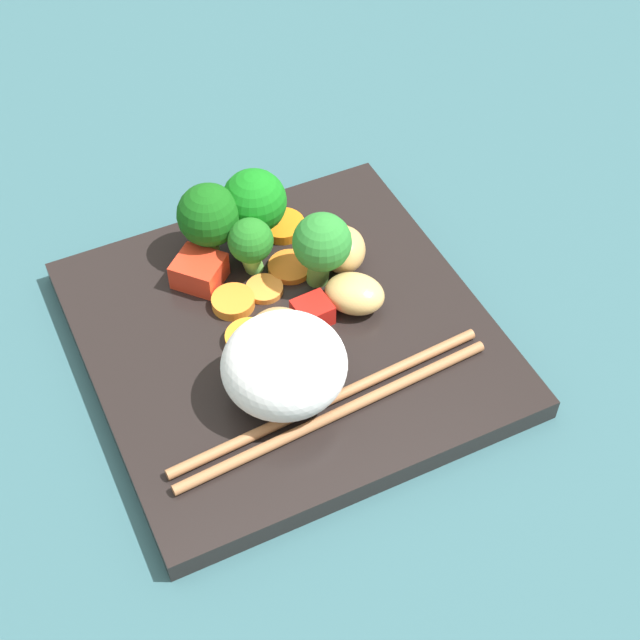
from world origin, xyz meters
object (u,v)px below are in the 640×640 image
object	(u,v)px
broccoli_floret_3	(254,202)
carrot_slice_2	(233,302)
square_plate	(286,337)
rice_mound	(284,365)
chopstick_pair	(329,408)

from	to	relation	value
broccoli_floret_3	carrot_slice_2	size ratio (longest dim) A/B	2.02
square_plate	carrot_slice_2	distance (cm)	4.14
rice_mound	broccoli_floret_3	world-z (taller)	same
square_plate	chopstick_pair	xyz separation A→B (cm)	(0.22, 6.93, 1.09)
square_plate	rice_mound	size ratio (longest dim) A/B	3.33
rice_mound	broccoli_floret_3	size ratio (longest dim) A/B	1.30
broccoli_floret_3	rice_mound	bearing A→B (deg)	75.27
square_plate	broccoli_floret_3	distance (cm)	9.50
square_plate	chopstick_pair	distance (cm)	7.02
square_plate	carrot_slice_2	size ratio (longest dim) A/B	8.80
square_plate	chopstick_pair	size ratio (longest dim) A/B	1.18
rice_mound	carrot_slice_2	world-z (taller)	rice_mound
broccoli_floret_3	chopstick_pair	bearing A→B (deg)	83.92
rice_mound	broccoli_floret_3	distance (cm)	13.61
carrot_slice_2	chopstick_pair	world-z (taller)	same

